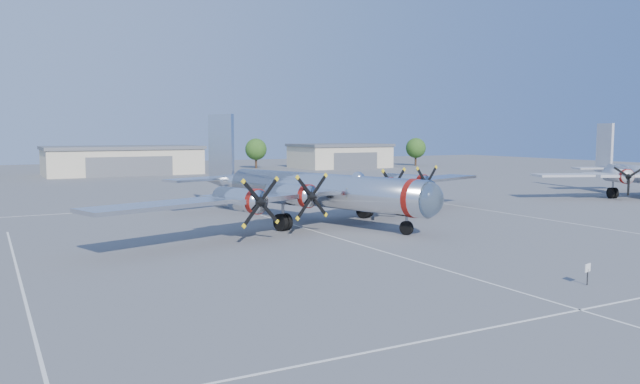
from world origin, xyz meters
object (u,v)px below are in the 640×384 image
hangar_east (340,156)px  tree_east (256,149)px  info_placard (588,270)px  hangar_center (123,160)px  tree_far_east (416,148)px  main_bomber_b29 (311,222)px

hangar_east → tree_east: 19.04m
tree_east → info_placard: 110.12m
hangar_center → tree_far_east: size_ratio=4.31×
tree_far_east → main_bomber_b29: 97.20m
info_placard → main_bomber_b29: bearing=78.6°
main_bomber_b29 → info_placard: 27.65m
tree_east → hangar_center: bearing=-168.6°
hangar_center → main_bomber_b29: hangar_center is taller
tree_far_east → hangar_center: bearing=178.3°
hangar_center → main_bomber_b29: bearing=-88.2°
tree_far_east → info_placard: (-63.75, -99.01, -3.42)m
info_placard → hangar_center: bearing=76.8°
info_placard → hangar_east: bearing=51.0°
hangar_center → info_placard: 101.09m
hangar_center → info_placard: bearing=-87.6°
hangar_center → info_placard: size_ratio=24.96×
tree_east → info_placard: (-25.75, -107.01, -3.42)m
hangar_center → tree_far_east: bearing=-1.7°
hangar_center → tree_east: 30.64m
hangar_center → tree_far_east: 68.05m
hangar_center → tree_east: (30.00, 6.04, 1.51)m
tree_east → hangar_east: bearing=-18.5°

